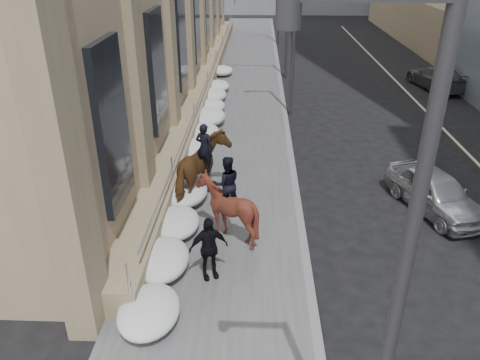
{
  "coord_description": "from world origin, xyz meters",
  "views": [
    {
      "loc": [
        1.13,
        -10.52,
        8.3
      ],
      "look_at": [
        0.62,
        2.55,
        1.7
      ],
      "focal_mm": 35.0,
      "sensor_mm": 36.0,
      "label": 1
    }
  ],
  "objects_px": {
    "pedestrian": "(208,248)",
    "car_silver": "(436,192)",
    "car_grey": "(436,77)",
    "mounted_horse_left": "(202,169)",
    "mounted_horse_right": "(227,205)"
  },
  "relations": [
    {
      "from": "mounted_horse_right",
      "to": "car_silver",
      "type": "height_order",
      "value": "mounted_horse_right"
    },
    {
      "from": "car_silver",
      "to": "car_grey",
      "type": "xyz_separation_m",
      "value": [
        5.19,
        15.66,
        0.01
      ]
    },
    {
      "from": "pedestrian",
      "to": "mounted_horse_left",
      "type": "bearing_deg",
      "value": 76.47
    },
    {
      "from": "mounted_horse_left",
      "to": "car_silver",
      "type": "height_order",
      "value": "mounted_horse_left"
    },
    {
      "from": "car_silver",
      "to": "mounted_horse_left",
      "type": "bearing_deg",
      "value": 158.61
    },
    {
      "from": "mounted_horse_left",
      "to": "mounted_horse_right",
      "type": "bearing_deg",
      "value": 132.2
    },
    {
      "from": "mounted_horse_right",
      "to": "pedestrian",
      "type": "relative_size",
      "value": 1.45
    },
    {
      "from": "car_grey",
      "to": "mounted_horse_left",
      "type": "bearing_deg",
      "value": 38.12
    },
    {
      "from": "mounted_horse_left",
      "to": "car_silver",
      "type": "bearing_deg",
      "value": -162.66
    },
    {
      "from": "mounted_horse_left",
      "to": "pedestrian",
      "type": "relative_size",
      "value": 1.61
    },
    {
      "from": "pedestrian",
      "to": "car_silver",
      "type": "bearing_deg",
      "value": 6.89
    },
    {
      "from": "car_grey",
      "to": "pedestrian",
      "type": "bearing_deg",
      "value": 46.34
    },
    {
      "from": "mounted_horse_left",
      "to": "pedestrian",
      "type": "bearing_deg",
      "value": 117.8
    },
    {
      "from": "mounted_horse_left",
      "to": "car_grey",
      "type": "relative_size",
      "value": 0.61
    },
    {
      "from": "pedestrian",
      "to": "car_silver",
      "type": "xyz_separation_m",
      "value": [
        7.41,
        4.11,
        -0.34
      ]
    }
  ]
}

